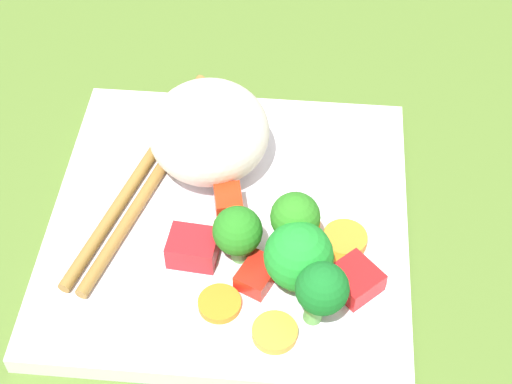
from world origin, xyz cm
name	(u,v)px	position (x,y,z in cm)	size (l,w,h in cm)	color
ground_plane	(230,239)	(0.00, 0.00, -1.00)	(110.00, 110.00, 2.00)	#56762D
square_plate	(229,223)	(0.00, 0.00, 0.69)	(23.98, 23.98, 1.39)	white
rice_mound	(209,131)	(-4.98, -1.70, 4.47)	(8.70, 8.33, 6.17)	white
broccoli_floret_0	(299,256)	(5.20, 4.70, 4.33)	(4.26, 4.26, 5.20)	#72B050
broccoli_floret_1	(322,290)	(7.68, 6.08, 4.52)	(3.19, 3.19, 4.96)	#67AF54
broccoli_floret_2	(238,232)	(3.16, 0.87, 3.82)	(3.18, 3.18, 4.18)	#66AB53
broccoli_floret_3	(294,221)	(2.71, 4.37, 4.65)	(3.14, 3.14, 5.30)	#74B84D
carrot_slice_0	(304,225)	(0.68, 5.07, 1.70)	(2.13, 2.13, 0.62)	orange
carrot_slice_1	(345,240)	(1.80, 7.73, 1.78)	(2.94, 2.94, 0.79)	orange
carrot_slice_2	(329,265)	(3.90, 6.68, 1.77)	(2.44, 2.44, 0.76)	orange
carrot_slice_3	(275,332)	(8.95, 3.47, 1.69)	(2.76, 2.76, 0.60)	#FC9B34
carrot_slice_4	(218,304)	(7.09, -0.09, 1.65)	(2.68, 2.68, 0.53)	orange
pepper_chunk_0	(355,280)	(5.17, 8.28, 2.13)	(2.73, 2.82, 1.49)	red
pepper_chunk_1	(233,211)	(0.45, 0.35, 2.56)	(2.29, 1.75, 2.35)	red
pepper_chunk_2	(193,248)	(3.42, -2.01, 2.32)	(3.10, 2.51, 1.86)	red
pepper_chunk_3	(258,275)	(5.05, 2.23, 2.00)	(2.71, 2.02, 1.23)	red
chopstick_pair	(148,174)	(-3.20, -5.92, 1.80)	(20.76, 8.49, 0.83)	olive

